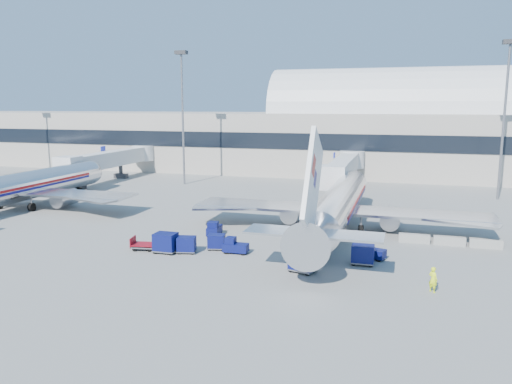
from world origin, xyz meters
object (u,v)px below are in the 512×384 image
(cart_train_c, at_px, (166,242))
(cart_train_a, at_px, (217,242))
(ramp_worker, at_px, (433,279))
(barrier_mid, at_px, (449,241))
(tug_left, at_px, (214,229))
(cart_solo_far, at_px, (363,254))
(jetbridge_near, at_px, (345,167))
(tug_right, at_px, (371,251))
(tug_lead, at_px, (235,246))
(cart_train_b, at_px, (187,244))
(cart_solo_near, at_px, (303,260))
(mast_west, at_px, (182,98))
(barrier_far, at_px, (486,243))
(airliner_mid, at_px, (19,187))
(cart_open_red, at_px, (144,245))
(airliner_main, at_px, (338,205))
(barrier_near, at_px, (414,238))
(jetbridge_mid, at_px, (114,159))
(mast_east, at_px, (506,97))

(cart_train_c, bearing_deg, cart_train_a, 29.45)
(ramp_worker, bearing_deg, barrier_mid, -60.18)
(barrier_mid, relative_size, tug_left, 1.19)
(cart_solo_far, bearing_deg, jetbridge_near, 98.76)
(cart_train_c, xyz_separation_m, ramp_worker, (23.38, -3.40, -0.03))
(tug_right, xyz_separation_m, cart_solo_far, (-0.56, -1.91, 0.24))
(tug_lead, height_order, tug_right, tug_right)
(cart_train_b, bearing_deg, cart_solo_near, -23.44)
(mast_west, height_order, barrier_far, mast_west)
(barrier_mid, xyz_separation_m, barrier_far, (3.30, 0.00, 0.00))
(airliner_mid, bearing_deg, cart_open_red, -26.27)
(mast_west, xyz_separation_m, tug_lead, (21.94, -36.53, -14.11))
(tug_left, bearing_deg, barrier_far, -89.74)
(cart_solo_far, bearing_deg, mast_west, 132.21)
(airliner_main, relative_size, barrier_mid, 12.42)
(jetbridge_near, distance_m, barrier_near, 30.82)
(jetbridge_mid, bearing_deg, tug_right, -36.09)
(jetbridge_near, distance_m, tug_lead, 37.90)
(airliner_mid, xyz_separation_m, tug_right, (46.20, -9.13, -2.23))
(tug_lead, distance_m, tug_left, 6.86)
(mast_east, bearing_deg, tug_right, -114.52)
(mast_east, bearing_deg, barrier_mid, -107.26)
(barrier_near, xyz_separation_m, ramp_worker, (1.11, -13.66, 0.52))
(tug_right, bearing_deg, tug_left, -173.60)
(jetbridge_mid, distance_m, tug_lead, 52.20)
(jetbridge_near, relative_size, barrier_far, 9.17)
(mast_east, height_order, cart_open_red, mast_east)
(airliner_main, height_order, tug_left, airliner_main)
(mast_west, xyz_separation_m, mast_east, (50.00, 0.00, 0.00))
(mast_east, bearing_deg, mast_west, 180.00)
(mast_west, distance_m, tug_lead, 44.89)
(tug_left, distance_m, cart_solo_far, 16.80)
(mast_west, xyz_separation_m, cart_solo_far, (33.64, -36.54, -13.86))
(tug_right, distance_m, cart_train_a, 14.37)
(airliner_mid, height_order, jetbridge_mid, airliner_mid)
(barrier_mid, height_order, tug_lead, tug_lead)
(jetbridge_near, xyz_separation_m, cart_train_b, (-9.99, -38.55, -3.11))
(barrier_far, bearing_deg, ramp_worker, -111.90)
(barrier_far, bearing_deg, barrier_mid, 180.00)
(barrier_near, bearing_deg, cart_train_c, -155.27)
(jetbridge_near, relative_size, tug_left, 10.94)
(cart_train_c, bearing_deg, ramp_worker, -8.30)
(mast_west, height_order, cart_train_b, mast_west)
(airliner_mid, distance_m, cart_solo_near, 43.58)
(cart_train_a, height_order, cart_open_red, cart_train_a)
(airliner_mid, distance_m, cart_solo_far, 47.00)
(cart_solo_near, distance_m, cart_solo_far, 5.71)
(tug_left, relative_size, cart_train_a, 1.34)
(airliner_mid, relative_size, tug_lead, 15.95)
(cart_solo_far, bearing_deg, mast_east, 65.45)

